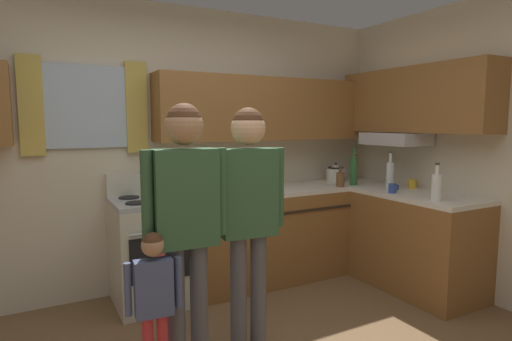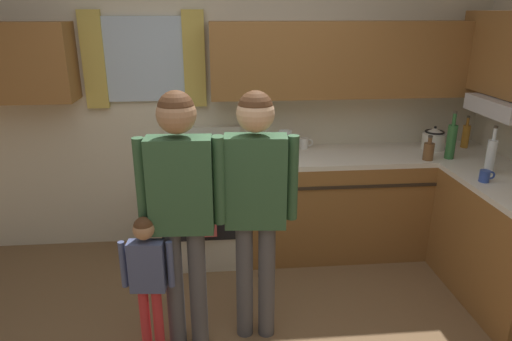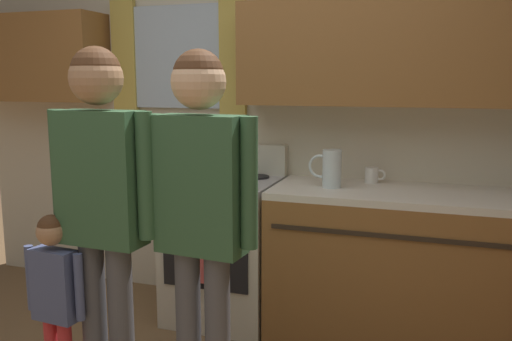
# 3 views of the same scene
# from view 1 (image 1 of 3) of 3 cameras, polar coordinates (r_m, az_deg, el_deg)

# --- Properties ---
(back_wall_unit) EXTENTS (4.60, 0.42, 2.60)m
(back_wall_unit) POSITION_cam_1_polar(r_m,az_deg,el_deg) (3.92, -11.32, 4.94)
(back_wall_unit) COLOR beige
(back_wall_unit) RESTS_ON ground
(right_wall_unit) EXTENTS (0.52, 4.05, 2.60)m
(right_wall_unit) POSITION_cam_1_polar(r_m,az_deg,el_deg) (3.95, 30.87, 3.64)
(right_wall_unit) COLOR beige
(right_wall_unit) RESTS_ON ground
(kitchen_counter_run) EXTENTS (2.16, 1.76, 0.90)m
(kitchen_counter_run) POSITION_cam_1_polar(r_m,az_deg,el_deg) (4.22, 10.50, -8.51)
(kitchen_counter_run) COLOR brown
(kitchen_counter_run) RESTS_ON ground
(stove_oven) EXTENTS (0.66, 0.67, 1.10)m
(stove_oven) POSITION_cam_1_polar(r_m,az_deg,el_deg) (3.74, -13.77, -10.32)
(stove_oven) COLOR beige
(stove_oven) RESTS_ON ground
(bottle_squat_brown) EXTENTS (0.08, 0.08, 0.21)m
(bottle_squat_brown) POSITION_cam_1_polar(r_m,az_deg,el_deg) (4.27, 11.42, -1.15)
(bottle_squat_brown) COLOR brown
(bottle_squat_brown) RESTS_ON kitchen_counter_run
(bottle_tall_clear) EXTENTS (0.07, 0.07, 0.37)m
(bottle_tall_clear) POSITION_cam_1_polar(r_m,az_deg,el_deg) (4.20, 17.78, -0.58)
(bottle_tall_clear) COLOR silver
(bottle_tall_clear) RESTS_ON kitchen_counter_run
(bottle_wine_green) EXTENTS (0.08, 0.08, 0.39)m
(bottle_wine_green) POSITION_cam_1_polar(r_m,az_deg,el_deg) (4.40, 13.17, 0.02)
(bottle_wine_green) COLOR #2D6633
(bottle_wine_green) RESTS_ON kitchen_counter_run
(bottle_oil_amber) EXTENTS (0.06, 0.06, 0.29)m
(bottle_oil_amber) POSITION_cam_1_polar(r_m,az_deg,el_deg) (4.82, 13.42, 0.06)
(bottle_oil_amber) COLOR #B27223
(bottle_oil_amber) RESTS_ON kitchen_counter_run
(bottle_milk_white) EXTENTS (0.08, 0.08, 0.31)m
(bottle_milk_white) POSITION_cam_1_polar(r_m,az_deg,el_deg) (3.73, 23.38, -2.01)
(bottle_milk_white) COLOR white
(bottle_milk_white) RESTS_ON kitchen_counter_run
(mug_mustard_yellow) EXTENTS (0.12, 0.08, 0.09)m
(mug_mustard_yellow) POSITION_cam_1_polar(r_m,az_deg,el_deg) (4.35, 20.56, -1.72)
(mug_mustard_yellow) COLOR gold
(mug_mustard_yellow) RESTS_ON kitchen_counter_run
(mug_cobalt_blue) EXTENTS (0.11, 0.07, 0.08)m
(mug_cobalt_blue) POSITION_cam_1_polar(r_m,az_deg,el_deg) (4.02, 18.17, -2.31)
(mug_cobalt_blue) COLOR #2D479E
(mug_cobalt_blue) RESTS_ON kitchen_counter_run
(mug_ceramic_white) EXTENTS (0.13, 0.08, 0.09)m
(mug_ceramic_white) POSITION_cam_1_polar(r_m,az_deg,el_deg) (4.11, -2.55, -1.74)
(mug_ceramic_white) COLOR white
(mug_ceramic_white) RESTS_ON kitchen_counter_run
(stovetop_kettle) EXTENTS (0.27, 0.20, 0.21)m
(stovetop_kettle) POSITION_cam_1_polar(r_m,az_deg,el_deg) (4.61, 10.83, -0.34)
(stovetop_kettle) COLOR silver
(stovetop_kettle) RESTS_ON kitchen_counter_run
(water_pitcher) EXTENTS (0.19, 0.11, 0.22)m
(water_pitcher) POSITION_cam_1_polar(r_m,az_deg,el_deg) (3.81, -4.02, -1.43)
(water_pitcher) COLOR silver
(water_pitcher) RESTS_ON kitchen_counter_run
(adult_holding_child) EXTENTS (0.51, 0.22, 1.65)m
(adult_holding_child) POSITION_cam_1_polar(r_m,az_deg,el_deg) (2.50, -9.55, -5.09)
(adult_holding_child) COLOR #4C4C51
(adult_holding_child) RESTS_ON ground
(adult_in_plaid) EXTENTS (0.51, 0.22, 1.64)m
(adult_in_plaid) POSITION_cam_1_polar(r_m,az_deg,el_deg) (2.72, -1.05, -4.28)
(adult_in_plaid) COLOR #4C4C51
(adult_in_plaid) RESTS_ON ground
(small_child) EXTENTS (0.32, 0.13, 0.94)m
(small_child) POSITION_cam_1_polar(r_m,az_deg,el_deg) (2.51, -13.74, -15.96)
(small_child) COLOR red
(small_child) RESTS_ON ground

